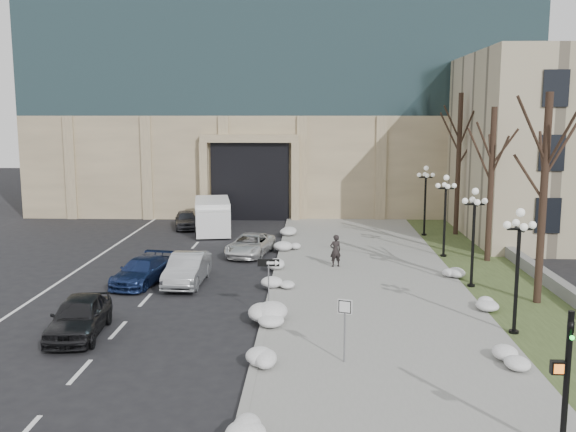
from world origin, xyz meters
name	(u,v)px	position (x,y,z in m)	size (l,w,h in m)	color
ground	(281,404)	(0.00, 0.00, 0.00)	(160.00, 160.00, 0.00)	black
sidewalk	(366,278)	(3.50, 14.00, 0.06)	(9.00, 40.00, 0.12)	gray
curb	(275,277)	(-1.00, 14.00, 0.07)	(0.30, 40.00, 0.14)	gray
grass_strip	(498,280)	(10.00, 14.00, 0.05)	(4.00, 40.00, 0.10)	#3A4723
stone_wall	(527,265)	(12.00, 16.00, 0.35)	(0.50, 30.00, 0.70)	slate
car_a	(79,316)	(-7.72, 5.36, 0.74)	(1.76, 4.36, 1.49)	black
car_b	(187,269)	(-5.16, 12.74, 0.74)	(1.57, 4.50, 1.48)	#A3A6AB
car_c	(142,271)	(-7.36, 12.70, 0.63)	(1.77, 4.36, 1.26)	navy
car_d	(250,245)	(-2.77, 19.30, 0.62)	(2.06, 4.47, 1.24)	silver
car_e	(186,220)	(-8.23, 27.98, 0.65)	(1.54, 3.83, 1.30)	#323338
pedestrian	(335,251)	(2.06, 16.18, 0.98)	(0.63, 0.41, 1.72)	black
box_truck	(213,216)	(-6.17, 27.03, 1.04)	(3.42, 7.05, 2.14)	silver
one_way_sign	(272,270)	(-0.74, 7.66, 2.00)	(0.90, 0.24, 2.43)	slate
keep_sign	(345,317)	(1.90, 2.88, 1.63)	(0.46, 0.18, 2.22)	slate
traffic_signal	(565,387)	(6.75, -2.66, 1.80)	(0.61, 0.82, 3.63)	black
snow_clump_b	(261,361)	(-0.77, 2.41, 0.30)	(1.10, 1.60, 0.36)	white
snow_clump_c	(267,319)	(-0.89, 6.68, 0.30)	(1.10, 1.60, 0.36)	white
snow_clump_d	(279,284)	(-0.70, 11.82, 0.30)	(1.10, 1.60, 0.36)	white
snow_clump_e	(280,266)	(-0.85, 15.43, 0.30)	(1.10, 1.60, 0.36)	white
snow_clump_f	(289,247)	(-0.53, 20.15, 0.30)	(1.10, 1.60, 0.36)	white
snow_clump_g	(291,233)	(-0.60, 25.02, 0.30)	(1.10, 1.60, 0.36)	white
snow_clump_h	(514,358)	(7.38, 2.95, 0.30)	(1.10, 1.60, 0.36)	white
snow_clump_i	(480,306)	(7.75, 8.68, 0.30)	(1.10, 1.60, 0.36)	white
snow_clump_j	(453,272)	(7.87, 14.53, 0.30)	(1.10, 1.60, 0.36)	white
lamppost_a	(518,254)	(8.30, 6.00, 3.07)	(1.18, 1.18, 4.76)	black
lamppost_b	(474,224)	(8.30, 12.50, 3.07)	(1.18, 1.18, 4.76)	black
lamppost_c	(445,205)	(8.30, 19.00, 3.07)	(1.18, 1.18, 4.76)	black
lamppost_d	(425,191)	(8.30, 25.50, 3.07)	(1.18, 1.18, 4.76)	black
tree_near	(545,169)	(10.50, 10.00, 5.83)	(3.20, 3.20, 9.00)	black
tree_mid	(492,163)	(10.50, 18.00, 5.50)	(3.20, 3.20, 8.50)	black
tree_far	(459,144)	(10.50, 26.00, 6.15)	(3.20, 3.20, 9.50)	black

